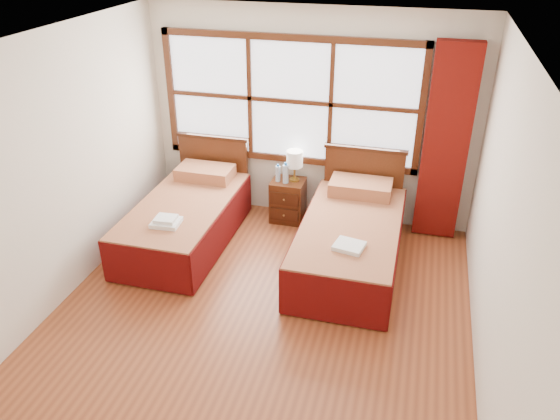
# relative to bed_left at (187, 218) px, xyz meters

# --- Properties ---
(floor) EXTENTS (4.50, 4.50, 0.00)m
(floor) POSITION_rel_bed_left_xyz_m (1.25, -1.20, -0.30)
(floor) COLOR brown
(floor) RESTS_ON ground
(ceiling) EXTENTS (4.50, 4.50, 0.00)m
(ceiling) POSITION_rel_bed_left_xyz_m (1.25, -1.20, 2.30)
(ceiling) COLOR white
(ceiling) RESTS_ON wall_back
(wall_back) EXTENTS (4.00, 0.00, 4.00)m
(wall_back) POSITION_rel_bed_left_xyz_m (1.25, 1.05, 1.00)
(wall_back) COLOR silver
(wall_back) RESTS_ON floor
(wall_left) EXTENTS (0.00, 4.50, 4.50)m
(wall_left) POSITION_rel_bed_left_xyz_m (-0.75, -1.20, 1.00)
(wall_left) COLOR silver
(wall_left) RESTS_ON floor
(wall_right) EXTENTS (0.00, 4.50, 4.50)m
(wall_right) POSITION_rel_bed_left_xyz_m (3.25, -1.20, 1.00)
(wall_right) COLOR silver
(wall_right) RESTS_ON floor
(window) EXTENTS (3.16, 0.06, 1.56)m
(window) POSITION_rel_bed_left_xyz_m (1.00, 1.01, 1.20)
(window) COLOR white
(window) RESTS_ON wall_back
(curtain) EXTENTS (0.50, 0.16, 2.30)m
(curtain) POSITION_rel_bed_left_xyz_m (2.85, 0.91, 0.87)
(curtain) COLOR maroon
(curtain) RESTS_ON wall_back
(bed_left) EXTENTS (1.02, 2.04, 0.99)m
(bed_left) POSITION_rel_bed_left_xyz_m (0.00, 0.00, 0.00)
(bed_left) COLOR #36180B
(bed_left) RESTS_ON floor
(bed_right) EXTENTS (1.06, 2.08, 1.03)m
(bed_right) POSITION_rel_bed_left_xyz_m (1.95, -0.00, 0.01)
(bed_right) COLOR #36180B
(bed_right) RESTS_ON floor
(nightstand) EXTENTS (0.41, 0.41, 0.54)m
(nightstand) POSITION_rel_bed_left_xyz_m (1.04, 0.80, -0.03)
(nightstand) COLOR #492210
(nightstand) RESTS_ON floor
(towels_left) EXTENTS (0.31, 0.28, 0.09)m
(towels_left) POSITION_rel_bed_left_xyz_m (0.03, -0.57, 0.26)
(towels_left) COLOR white
(towels_left) RESTS_ON bed_left
(towels_right) EXTENTS (0.33, 0.30, 0.04)m
(towels_right) POSITION_rel_bed_left_xyz_m (2.01, -0.56, 0.27)
(towels_right) COLOR white
(towels_right) RESTS_ON bed_right
(lamp) EXTENTS (0.20, 0.20, 0.39)m
(lamp) POSITION_rel_bed_left_xyz_m (1.11, 0.84, 0.52)
(lamp) COLOR gold
(lamp) RESTS_ON nightstand
(bottle_near) EXTENTS (0.06, 0.06, 0.23)m
(bottle_near) POSITION_rel_bed_left_xyz_m (0.92, 0.76, 0.35)
(bottle_near) COLOR #AEC8E0
(bottle_near) RESTS_ON nightstand
(bottle_far) EXTENTS (0.07, 0.07, 0.27)m
(bottle_far) POSITION_rel_bed_left_xyz_m (1.02, 0.74, 0.36)
(bottle_far) COLOR #AEC8E0
(bottle_far) RESTS_ON nightstand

